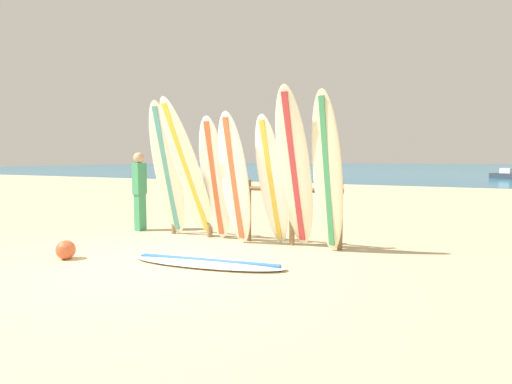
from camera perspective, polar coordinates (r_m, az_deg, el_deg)
ground_plane at (r=5.70m, az=-15.72°, el=-10.21°), size 120.00×120.00×0.00m
ocean_water at (r=62.27m, az=21.91°, el=3.17°), size 120.00×80.00×0.01m
surfboard_rack at (r=7.13m, az=-1.03°, el=-1.55°), size 3.32×0.09×1.08m
surfboard_leaning_far_left at (r=7.58m, az=-12.26°, el=2.93°), size 0.61×0.88×2.45m
surfboard_leaning_left at (r=7.18m, az=-9.42°, el=2.90°), size 0.76×1.27×2.46m
surfboard_leaning_center_left at (r=7.08m, az=-5.77°, el=1.70°), size 0.57×0.76×2.15m
surfboard_leaning_center at (r=6.72m, az=-3.01°, el=1.73°), size 0.57×0.64×2.20m
surfboard_leaning_center_right at (r=6.62m, az=2.22°, el=1.43°), size 0.53×0.81×2.14m
surfboard_leaning_right at (r=6.38m, az=5.39°, el=3.03°), size 0.57×0.95×2.53m
surfboard_leaning_far_right at (r=6.19m, az=9.94°, el=2.55°), size 0.55×0.65×2.45m
surfboard_lying_on_sand at (r=5.70m, az=-6.75°, el=-9.70°), size 2.28×0.88×0.08m
beachgoer_standing at (r=8.45m, az=-15.92°, el=0.57°), size 0.21×0.26×1.56m
small_boat_offshore at (r=33.31m, az=31.62°, el=2.06°), size 2.15×2.00×0.71m
beach_ball at (r=6.54m, az=-25.01°, el=-7.32°), size 0.27×0.27×0.27m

